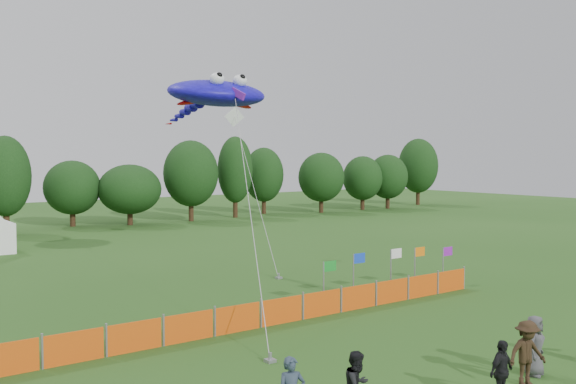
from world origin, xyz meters
TOP-DOWN VIEW (x-y plane):
  - treeline at (1.61, 44.93)m, footprint 104.57×8.78m
  - barrier_fence at (0.87, 7.60)m, footprint 21.90×0.06m
  - flag_row at (8.14, 9.00)m, footprint 8.73×0.43m
  - spectator_c at (2.55, -1.92)m, footprint 1.35×1.01m
  - spectator_d at (0.84, -2.29)m, footprint 1.02×0.50m
  - spectator_e at (3.48, -1.56)m, footprint 1.01×0.82m
  - stingray_kite at (3.41, 17.17)m, footprint 8.33×20.01m
  - small_kite_white at (8.53, 22.40)m, footprint 4.22×10.25m

SIDE VIEW (x-z plane):
  - barrier_fence at x=0.87m, z-range 0.00..1.00m
  - spectator_d at x=0.84m, z-range 0.00..1.68m
  - spectator_e at x=3.48m, z-range 0.00..1.78m
  - spectator_c at x=2.55m, z-range 0.00..1.86m
  - flag_row at x=8.14m, z-range 0.29..2.42m
  - treeline at x=1.61m, z-range 0.00..8.36m
  - small_kite_white at x=8.53m, z-range 1.91..11.71m
  - stingray_kite at x=3.41m, z-range 4.34..15.00m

